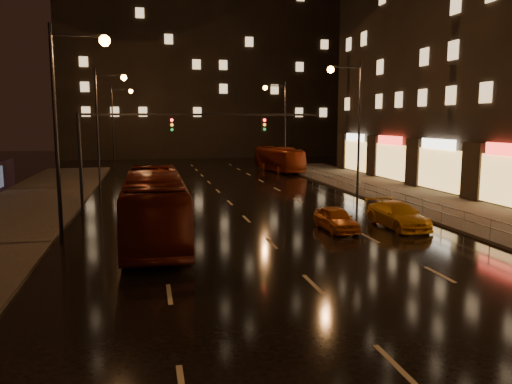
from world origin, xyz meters
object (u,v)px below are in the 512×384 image
Objects in this scene: taxi_far at (398,215)px; bus_red at (154,206)px; bus_curb at (279,159)px; taxi_near at (336,219)px.

bus_red is at bearing 177.14° from taxi_far.
bus_curb is (14.32, 30.46, -0.27)m from bus_red.
taxi_near is at bearing 176.88° from taxi_far.
bus_curb reaches higher than taxi_far.
bus_red is 9.37m from taxi_near.
taxi_far reaches higher than taxi_near.
bus_curb is at bearing 65.06° from bus_red.
taxi_far is (12.86, -0.03, -0.98)m from bus_red.
bus_red reaches higher than taxi_far.
taxi_near is at bearing 0.23° from bus_red.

